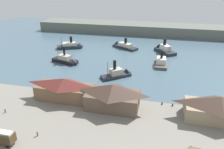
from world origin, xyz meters
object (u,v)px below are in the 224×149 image
ferry_shed_east_terminal (219,108)px  mooring_post_center_west (162,103)px  ferry_outer_harbor (122,46)px  mooring_post_center_east (173,105)px  pedestrian_walking_west (37,134)px  ferry_approaching_east (119,74)px  ferry_mid_harbor (67,60)px  ferry_moored_west (72,46)px  ferry_approaching_west (161,61)px  ferry_shed_customs_shed (113,96)px  ferry_near_quay (163,49)px  ferry_shed_west_terminal (64,89)px  pedestrian_near_east_shed (5,111)px

ferry_shed_east_terminal → mooring_post_center_west: (-17.36, 5.17, -3.85)m
mooring_post_center_west → ferry_outer_harbor: size_ratio=0.05×
ferry_shed_east_terminal → mooring_post_center_east: (-13.65, 5.03, -3.85)m
pedestrian_walking_west → ferry_approaching_east: (14.40, 48.53, -0.45)m
ferry_mid_harbor → ferry_moored_west: ferry_mid_harbor is taller
ferry_mid_harbor → ferry_approaching_east: 33.57m
mooring_post_center_east → ferry_outer_harbor: (-31.42, 69.63, -0.33)m
pedestrian_walking_west → ferry_outer_harbor: (7.32, 95.08, -0.62)m
ferry_shed_east_terminal → ferry_approaching_west: ferry_shed_east_terminal is taller
ferry_shed_customs_shed → ferry_outer_harbor: bearing=98.0°
ferry_near_quay → ferry_outer_harbor: bearing=173.4°
ferry_mid_harbor → ferry_outer_harbor: bearing=55.4°
ferry_shed_west_terminal → pedestrian_walking_west: bearing=-86.7°
ferry_approaching_west → ferry_mid_harbor: bearing=-168.1°
ferry_mid_harbor → ferry_near_quay: ferry_mid_harbor is taller
mooring_post_center_east → ferry_moored_west: ferry_moored_west is taller
pedestrian_walking_west → ferry_mid_harbor: ferry_mid_harbor is taller
ferry_shed_west_terminal → ferry_approaching_east: (15.63, 27.04, -3.98)m
ferry_near_quay → ferry_approaching_east: size_ratio=1.13×
mooring_post_center_west → ferry_moored_west: bearing=134.9°
ferry_shed_west_terminal → ferry_outer_harbor: size_ratio=1.08×
pedestrian_walking_west → mooring_post_center_west: bearing=36.2°
ferry_shed_west_terminal → ferry_near_quay: (35.81, 70.43, -3.80)m
pedestrian_near_east_shed → ferry_moored_west: size_ratio=0.08×
pedestrian_near_east_shed → mooring_post_center_west: (52.14, 17.45, -0.25)m
ferry_shed_west_terminal → ferry_mid_harbor: ferry_shed_west_terminal is taller
ferry_approaching_east → ferry_mid_harbor: bearing=161.2°
ferry_shed_customs_shed → ferry_shed_east_terminal: size_ratio=0.89×
pedestrian_near_east_shed → ferry_mid_harbor: bearing=90.3°
pedestrian_walking_west → ferry_near_quay: ferry_near_quay is taller
pedestrian_walking_west → ferry_approaching_west: 77.72m
mooring_post_center_west → mooring_post_center_east: size_ratio=1.00×
mooring_post_center_east → ferry_near_quay: size_ratio=0.05×
ferry_shed_customs_shed → mooring_post_center_east: ferry_shed_customs_shed is taller
mooring_post_center_east → pedestrian_near_east_shed: bearing=-162.8°
pedestrian_walking_west → mooring_post_center_east: (38.74, 25.45, -0.29)m
ferry_moored_west → ferry_near_quay: 60.47m
ferry_moored_west → ferry_shed_customs_shed: bearing=-56.8°
pedestrian_near_east_shed → ferry_outer_harbor: ferry_outer_harbor is taller
ferry_approaching_west → ferry_near_quay: ferry_near_quay is taller
pedestrian_walking_west → ferry_approaching_east: 50.62m
ferry_shed_customs_shed → pedestrian_walking_west: (-17.88, -19.76, -3.85)m
ferry_moored_west → mooring_post_center_east: bearing=-43.4°
ferry_shed_west_terminal → mooring_post_center_west: size_ratio=23.61×
mooring_post_center_west → ferry_mid_harbor: ferry_mid_harbor is taller
mooring_post_center_west → ferry_approaching_east: 30.84m
ferry_near_quay → mooring_post_center_east: bearing=-86.4°
ferry_shed_east_terminal → ferry_near_quay: size_ratio=1.21×
ferry_moored_west → ferry_approaching_east: 55.07m
mooring_post_center_west → mooring_post_center_east: same height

